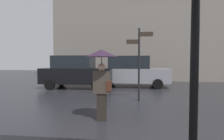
{
  "coord_description": "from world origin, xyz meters",
  "views": [
    {
      "loc": [
        -0.95,
        -2.84,
        1.64
      ],
      "look_at": [
        -2.03,
        5.82,
        1.24
      ],
      "focal_mm": 30.47,
      "sensor_mm": 36.0,
      "label": 1
    }
  ],
  "objects_px": {
    "parked_car_left": "(131,71)",
    "parked_car_right": "(76,72)",
    "street_signpost": "(139,57)",
    "pedestrian_with_umbrella": "(102,67)"
  },
  "relations": [
    {
      "from": "parked_car_left",
      "to": "street_signpost",
      "type": "relative_size",
      "value": 1.53
    },
    {
      "from": "parked_car_left",
      "to": "parked_car_right",
      "type": "xyz_separation_m",
      "value": [
        -3.32,
        -1.03,
        0.0
      ]
    },
    {
      "from": "parked_car_right",
      "to": "pedestrian_with_umbrella",
      "type": "bearing_deg",
      "value": 110.45
    },
    {
      "from": "parked_car_left",
      "to": "street_signpost",
      "type": "distance_m",
      "value": 4.46
    },
    {
      "from": "parked_car_right",
      "to": "street_signpost",
      "type": "distance_m",
      "value": 5.07
    },
    {
      "from": "pedestrian_with_umbrella",
      "to": "street_signpost",
      "type": "bearing_deg",
      "value": 12.15
    },
    {
      "from": "parked_car_left",
      "to": "street_signpost",
      "type": "xyz_separation_m",
      "value": [
        0.41,
        -4.37,
        0.83
      ]
    },
    {
      "from": "parked_car_right",
      "to": "street_signpost",
      "type": "xyz_separation_m",
      "value": [
        3.73,
        -3.34,
        0.82
      ]
    },
    {
      "from": "pedestrian_with_umbrella",
      "to": "street_signpost",
      "type": "xyz_separation_m",
      "value": [
        1.05,
        2.76,
        0.34
      ]
    },
    {
      "from": "pedestrian_with_umbrella",
      "to": "parked_car_right",
      "type": "relative_size",
      "value": 0.46
    }
  ]
}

